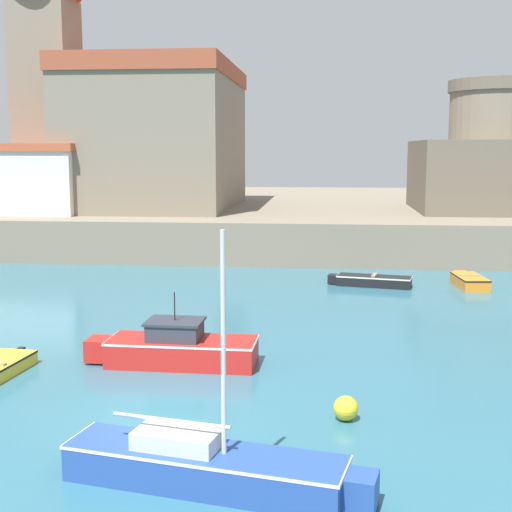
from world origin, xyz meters
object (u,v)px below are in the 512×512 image
mooring_buoy (346,408)px  sailboat_blue_4 (208,465)px  fortress (496,164)px  motorboat_red_6 (177,348)px  church (144,129)px  dinghy_orange_5 (469,281)px  dinghy_black_7 (372,280)px  harbor_shed_near_wharf (23,178)px

mooring_buoy → sailboat_blue_4: bearing=-126.4°
fortress → motorboat_red_6: bearing=-119.0°
mooring_buoy → church: (-13.92, 34.33, 7.94)m
dinghy_orange_5 → sailboat_blue_4: bearing=-112.9°
dinghy_black_7 → fortress: bearing=59.1°
dinghy_black_7 → motorboat_red_6: bearing=-116.7°
sailboat_blue_4 → fortress: (13.99, 37.71, 5.35)m
church → fortress: size_ratio=1.51×
dinghy_orange_5 → mooring_buoy: bearing=-109.6°
motorboat_red_6 → dinghy_black_7: motorboat_red_6 is taller
fortress → harbor_shed_near_wharf: fortress is taller
dinghy_black_7 → church: bearing=134.2°
mooring_buoy → harbor_shed_near_wharf: bearing=125.9°
dinghy_orange_5 → mooring_buoy: (-6.59, -18.53, 0.01)m
sailboat_blue_4 → church: 40.56m
church → sailboat_blue_4: bearing=-73.9°
mooring_buoy → fortress: bearing=71.8°
dinghy_black_7 → church: church is taller
motorboat_red_6 → harbor_shed_near_wharf: bearing=122.4°
mooring_buoy → church: church is taller
motorboat_red_6 → harbor_shed_near_wharf: (-15.64, 24.62, 4.35)m
mooring_buoy → church: size_ratio=0.04×
fortress → harbor_shed_near_wharf: (-32.00, -4.93, -0.92)m
church → fortress: bearing=-1.2°
dinghy_black_7 → fortress: (9.35, 15.59, 5.53)m
motorboat_red_6 → mooring_buoy: motorboat_red_6 is taller
sailboat_blue_4 → harbor_shed_near_wharf: 37.66m
dinghy_black_7 → harbor_shed_near_wharf: bearing=154.8°
sailboat_blue_4 → motorboat_red_6: size_ratio=1.18×
motorboat_red_6 → church: bearing=106.1°
dinghy_black_7 → mooring_buoy: bearing=-95.5°
harbor_shed_near_wharf → sailboat_blue_4: bearing=-61.2°
dinghy_orange_5 → church: bearing=142.4°
motorboat_red_6 → mooring_buoy: (5.26, -4.25, -0.23)m
dinghy_black_7 → fortress: fortress is taller
dinghy_orange_5 → harbor_shed_near_wharf: size_ratio=0.38×
dinghy_orange_5 → church: (-20.51, 15.80, 7.95)m
sailboat_blue_4 → dinghy_black_7: (4.64, 22.12, -0.18)m
sailboat_blue_4 → harbor_shed_near_wharf: bearing=118.8°
motorboat_red_6 → fortress: (16.36, 29.55, 5.27)m
church → fortress: church is taller
mooring_buoy → church: 37.89m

